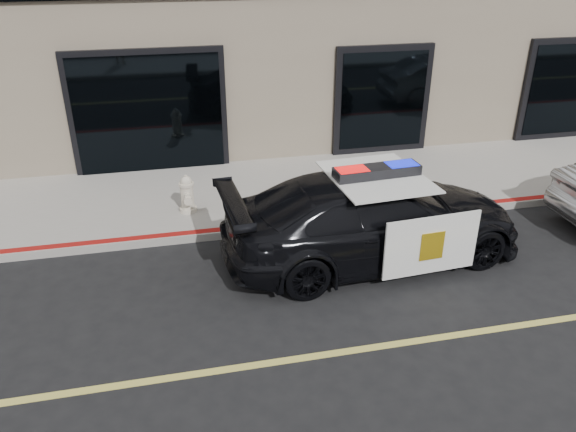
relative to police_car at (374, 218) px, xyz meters
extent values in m
plane|color=black|center=(-2.62, -2.31, -0.75)|extent=(120.00, 120.00, 0.00)
cube|color=gray|center=(-2.62, 2.94, -0.68)|extent=(60.00, 3.50, 0.15)
imported|color=black|center=(0.00, 0.00, -0.01)|extent=(2.80, 5.42, 1.49)
cube|color=white|center=(0.57, -1.03, -0.03)|extent=(1.59, 0.15, 0.99)
cube|color=white|center=(0.42, 1.10, -0.03)|extent=(1.59, 0.15, 0.99)
cube|color=white|center=(0.00, 0.00, 0.75)|extent=(1.61, 1.89, 0.02)
cube|color=gold|center=(0.57, -1.06, -0.03)|extent=(0.40, 0.04, 0.47)
cube|color=black|center=(0.00, 0.00, 0.84)|extent=(1.45, 0.47, 0.17)
cube|color=red|center=(-0.44, -0.03, 0.85)|extent=(0.52, 0.36, 0.16)
cube|color=#0C19CC|center=(0.43, 0.03, 0.85)|extent=(0.52, 0.36, 0.16)
cylinder|color=beige|center=(-3.00, 2.19, -0.57)|extent=(0.34, 0.34, 0.08)
cylinder|color=beige|center=(-3.00, 2.19, -0.29)|extent=(0.25, 0.25, 0.48)
cylinder|color=beige|center=(-3.00, 2.19, -0.03)|extent=(0.30, 0.30, 0.06)
sphere|color=beige|center=(-3.00, 2.19, 0.03)|extent=(0.22, 0.22, 0.22)
cylinder|color=beige|center=(-3.00, 2.19, 0.12)|extent=(0.07, 0.07, 0.07)
cylinder|color=beige|center=(-3.00, 2.35, -0.22)|extent=(0.12, 0.11, 0.12)
cylinder|color=beige|center=(-3.00, 2.02, -0.22)|extent=(0.12, 0.11, 0.12)
cylinder|color=beige|center=(-3.00, 2.00, -0.29)|extent=(0.16, 0.13, 0.16)
camera|label=1|loc=(-3.23, -7.92, 4.26)|focal=35.00mm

